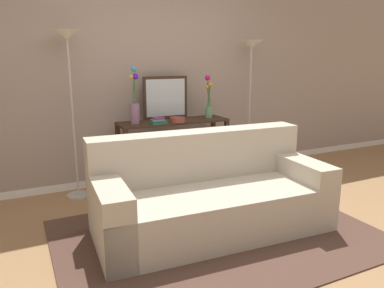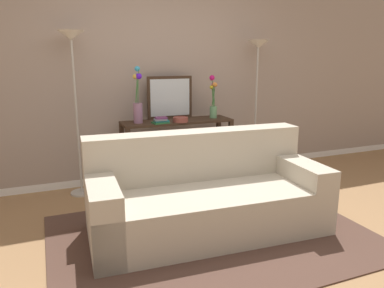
% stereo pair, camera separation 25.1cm
% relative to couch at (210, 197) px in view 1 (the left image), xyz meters
% --- Properties ---
extents(ground_plane, '(16.00, 16.00, 0.02)m').
position_rel_couch_xyz_m(ground_plane, '(0.06, -0.25, -0.32)').
color(ground_plane, '#9E754C').
extents(back_wall, '(12.00, 0.15, 2.93)m').
position_rel_couch_xyz_m(back_wall, '(0.06, 1.70, 1.15)').
color(back_wall, white).
rests_on(back_wall, ground).
extents(area_rug, '(2.77, 1.95, 0.01)m').
position_rel_couch_xyz_m(area_rug, '(-0.00, -0.16, -0.31)').
color(area_rug, '#51382D').
rests_on(area_rug, ground).
extents(couch, '(2.14, 1.02, 0.88)m').
position_rel_couch_xyz_m(couch, '(0.00, 0.00, 0.00)').
color(couch, '#BCB29E').
rests_on(couch, ground).
extents(console_table, '(1.36, 0.40, 0.81)m').
position_rel_couch_xyz_m(console_table, '(0.20, 1.31, 0.25)').
color(console_table, '#382619').
rests_on(console_table, ground).
extents(floor_lamp_left, '(0.28, 0.28, 1.84)m').
position_rel_couch_xyz_m(floor_lamp_left, '(-0.97, 1.38, 1.13)').
color(floor_lamp_left, '#B7B2A8').
rests_on(floor_lamp_left, ground).
extents(floor_lamp_right, '(0.28, 0.28, 1.78)m').
position_rel_couch_xyz_m(floor_lamp_right, '(1.36, 1.38, 1.08)').
color(floor_lamp_right, '#B7B2A8').
rests_on(floor_lamp_right, ground).
extents(wall_mirror, '(0.58, 0.02, 0.53)m').
position_rel_couch_xyz_m(wall_mirror, '(0.17, 1.48, 0.76)').
color(wall_mirror, '#382619').
rests_on(wall_mirror, console_table).
extents(vase_tall_flowers, '(0.12, 0.12, 0.65)m').
position_rel_couch_xyz_m(vase_tall_flowers, '(-0.28, 1.31, 0.72)').
color(vase_tall_flowers, gray).
rests_on(vase_tall_flowers, console_table).
extents(vase_short_flowers, '(0.12, 0.12, 0.54)m').
position_rel_couch_xyz_m(vase_short_flowers, '(0.69, 1.31, 0.72)').
color(vase_short_flowers, '#669E6B').
rests_on(vase_short_flowers, console_table).
extents(fruit_bowl, '(0.18, 0.18, 0.06)m').
position_rel_couch_xyz_m(fruit_bowl, '(0.20, 1.18, 0.52)').
color(fruit_bowl, brown).
rests_on(fruit_bowl, console_table).
extents(book_stack, '(0.20, 0.15, 0.07)m').
position_rel_couch_xyz_m(book_stack, '(-0.05, 1.18, 0.53)').
color(book_stack, '#236033').
rests_on(book_stack, console_table).
extents(book_row_under_console, '(0.29, 0.17, 0.12)m').
position_rel_couch_xyz_m(book_row_under_console, '(-0.21, 1.31, -0.25)').
color(book_row_under_console, '#B77F33').
rests_on(book_row_under_console, ground).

